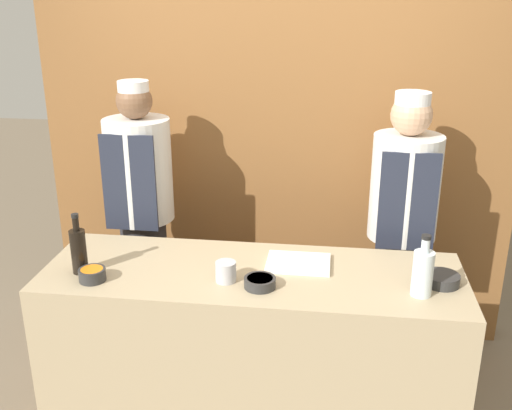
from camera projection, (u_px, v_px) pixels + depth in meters
The scene contains 11 objects.
cabinet_wall at pixel (277, 149), 3.71m from camera, with size 2.87×0.18×2.40m.
counter at pixel (252, 355), 2.93m from camera, with size 1.95×0.66×0.91m.
sauce_bowl_brown at pixel (260, 282), 2.62m from camera, with size 0.14×0.14×0.05m.
sauce_bowl_white at pixel (442, 279), 2.65m from camera, with size 0.16×0.16×0.05m.
sauce_bowl_orange at pixel (92, 274), 2.68m from camera, with size 0.12×0.12×0.06m.
cutting_board at pixel (298, 263), 2.83m from camera, with size 0.30×0.22×0.02m.
bottle_clear at pixel (423, 272), 2.53m from camera, with size 0.09×0.09×0.28m.
bottle_soy at pixel (79, 250), 2.73m from camera, with size 0.07×0.07×0.29m.
cup_steel at pixel (226, 272), 2.67m from camera, with size 0.09×0.09×0.09m.
chef_left at pixel (142, 215), 3.48m from camera, with size 0.37×0.37×1.67m.
chef_right at pixel (401, 230), 3.30m from camera, with size 0.37×0.37×1.65m.
Camera 1 is at (0.34, -2.47, 2.16)m, focal length 42.00 mm.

